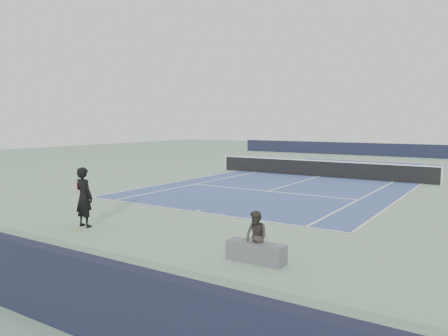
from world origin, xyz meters
The scene contains 7 objects.
ground centered at (0.00, 0.00, 0.00)m, with size 80.00×80.00×0.00m, color gray.
court_surface centered at (0.00, 0.00, 0.01)m, with size 10.97×23.77×0.01m, color #394E87.
tennis_net centered at (0.00, 0.00, 0.50)m, with size 12.90×0.10×1.07m.
windscreen_far centered at (0.00, 17.88, 0.60)m, with size 30.00×0.25×1.20m, color black.
tennis_player centered at (-1.52, -15.41, 0.90)m, with size 0.80×0.50×1.81m.
tennis_ball centered at (-1.28, -15.96, 0.03)m, with size 0.07×0.07×0.07m, color #B5DE2D.
spectator_bench centered at (4.42, -15.51, 0.41)m, with size 1.43×0.86×1.17m.
Camera 1 is at (9.03, -23.94, 3.13)m, focal length 35.00 mm.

